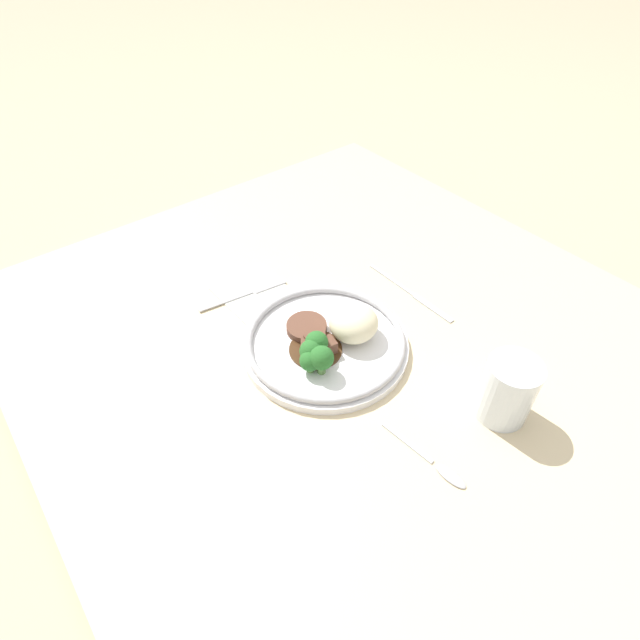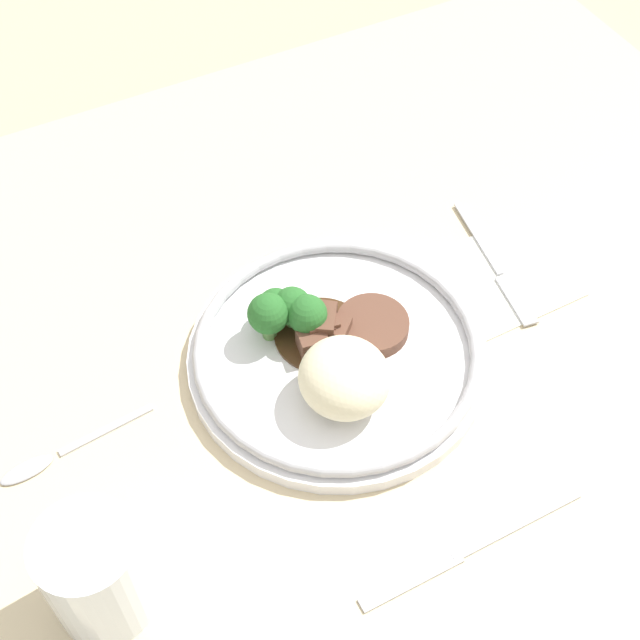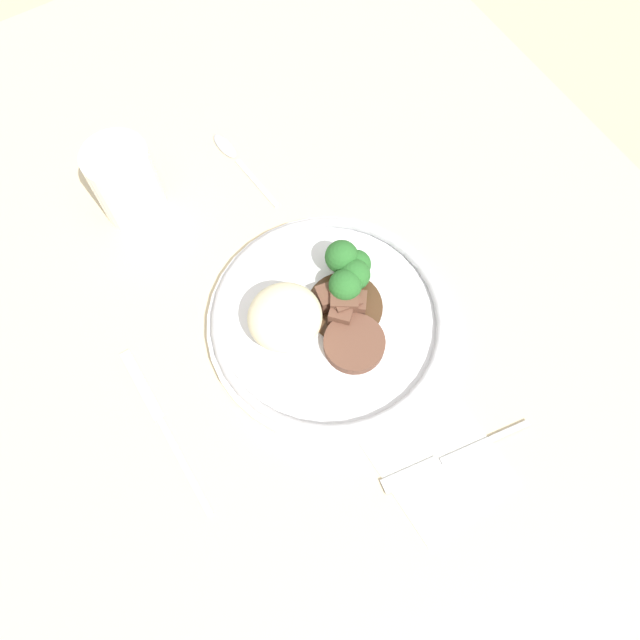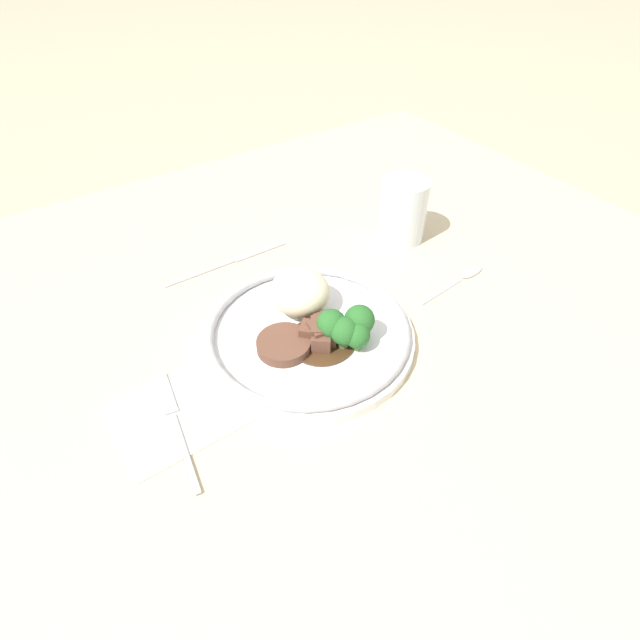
# 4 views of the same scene
# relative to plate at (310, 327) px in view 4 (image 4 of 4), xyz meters

# --- Properties ---
(ground_plane) EXTENTS (8.00, 8.00, 0.00)m
(ground_plane) POSITION_rel_plate_xyz_m (0.04, 0.05, -0.05)
(ground_plane) COLOR tan
(dining_table) EXTENTS (1.26, 1.05, 0.03)m
(dining_table) POSITION_rel_plate_xyz_m (0.04, 0.05, -0.04)
(dining_table) COLOR beige
(dining_table) RESTS_ON ground
(napkin) EXTENTS (0.15, 0.12, 0.00)m
(napkin) POSITION_rel_plate_xyz_m (-0.20, -0.02, -0.02)
(napkin) COLOR silver
(napkin) RESTS_ON dining_table
(plate) EXTENTS (0.28, 0.28, 0.07)m
(plate) POSITION_rel_plate_xyz_m (0.00, 0.00, 0.00)
(plate) COLOR white
(plate) RESTS_ON dining_table
(juice_glass) EXTENTS (0.08, 0.08, 0.10)m
(juice_glass) POSITION_rel_plate_xyz_m (0.27, 0.12, 0.03)
(juice_glass) COLOR yellow
(juice_glass) RESTS_ON dining_table
(fork) EXTENTS (0.04, 0.18, 0.00)m
(fork) POSITION_rel_plate_xyz_m (-0.20, -0.02, -0.02)
(fork) COLOR #ADADB2
(fork) RESTS_ON napkin
(knife) EXTENTS (0.22, 0.01, 0.00)m
(knife) POSITION_rel_plate_xyz_m (-0.01, 0.22, -0.02)
(knife) COLOR #ADADB2
(knife) RESTS_ON dining_table
(spoon) EXTENTS (0.15, 0.03, 0.01)m
(spoon) POSITION_rel_plate_xyz_m (0.27, -0.02, -0.02)
(spoon) COLOR #ADADB2
(spoon) RESTS_ON dining_table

